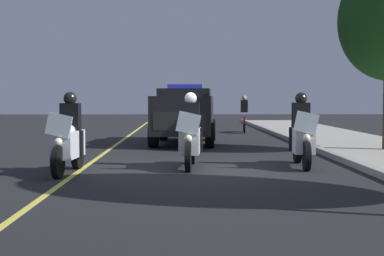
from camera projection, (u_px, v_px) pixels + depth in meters
ground_plane at (192, 169)px, 12.51m from camera, size 80.00×80.00×0.00m
curb_strip at (359, 165)px, 12.57m from camera, size 48.00×0.24×0.15m
lane_stripe_center at (82, 169)px, 12.47m from camera, size 48.00×0.12×0.01m
police_motorcycle_lead_left at (68, 140)px, 11.73m from camera, size 2.14×0.61×1.72m
police_motorcycle_lead_right at (190, 137)px, 12.68m from camera, size 2.14×0.61×1.72m
police_motorcycle_trailing at (302, 137)px, 12.86m from camera, size 2.14×0.61×1.72m
police_suv at (185, 113)px, 19.27m from camera, size 5.02×2.35×2.05m
cyclist_background at (244, 114)px, 25.28m from camera, size 1.76×0.34×1.69m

